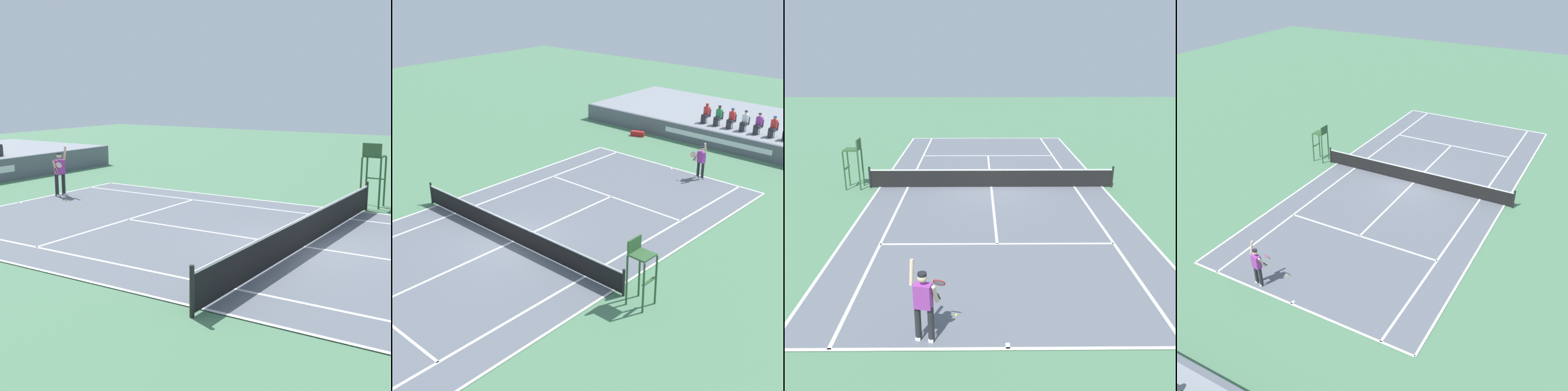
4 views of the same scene
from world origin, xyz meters
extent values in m
plane|color=#4C7A56|center=(0.00, 0.00, 0.00)|extent=(80.00, 80.00, 0.00)
cube|color=slate|center=(0.00, 0.00, 0.01)|extent=(10.98, 23.78, 0.02)
cube|color=white|center=(0.00, 11.89, 0.02)|extent=(10.98, 0.10, 0.01)
cube|color=white|center=(0.00, -11.89, 0.02)|extent=(10.98, 0.10, 0.01)
cube|color=white|center=(-5.49, 0.00, 0.02)|extent=(0.10, 23.78, 0.01)
cube|color=white|center=(5.49, 0.00, 0.02)|extent=(0.10, 23.78, 0.01)
cube|color=white|center=(-4.11, 0.00, 0.02)|extent=(0.10, 23.78, 0.01)
cube|color=white|center=(4.11, 0.00, 0.02)|extent=(0.10, 23.78, 0.01)
cube|color=white|center=(0.00, 6.40, 0.02)|extent=(8.22, 0.10, 0.01)
cube|color=white|center=(0.00, -6.40, 0.02)|extent=(8.22, 0.10, 0.01)
cube|color=white|center=(0.00, 0.00, 0.02)|extent=(0.10, 12.80, 0.01)
cube|color=white|center=(0.00, 11.79, 0.02)|extent=(0.10, 0.20, 0.01)
cube|color=white|center=(0.00, -11.79, 0.02)|extent=(0.10, 0.20, 0.01)
cylinder|color=black|center=(-5.94, 0.00, 0.54)|extent=(0.10, 0.10, 1.07)
cylinder|color=black|center=(5.94, 0.00, 0.54)|extent=(0.10, 0.10, 1.07)
cube|color=black|center=(0.00, 0.00, 0.48)|extent=(11.78, 0.02, 0.84)
cube|color=white|center=(0.00, 0.00, 0.90)|extent=(11.78, 0.03, 0.06)
cube|color=#565B66|center=(0.00, 16.55, 0.55)|extent=(21.24, 0.24, 1.10)
cube|color=silver|center=(0.00, 16.43, 0.60)|extent=(7.43, 0.01, 0.32)
cylinder|color=#232328|center=(2.09, 11.52, 0.46)|extent=(0.15, 0.15, 0.92)
cylinder|color=#232328|center=(1.78, 11.59, 0.46)|extent=(0.15, 0.15, 0.92)
cube|color=white|center=(2.08, 11.46, 0.05)|extent=(0.18, 0.30, 0.10)
cube|color=white|center=(1.77, 11.53, 0.05)|extent=(0.18, 0.30, 0.10)
cube|color=purple|center=(1.94, 11.56, 1.22)|extent=(0.44, 0.32, 0.60)
sphere|color=beige|center=(1.94, 11.56, 1.69)|extent=(0.22, 0.22, 0.22)
cylinder|color=black|center=(1.94, 11.56, 1.78)|extent=(0.21, 0.21, 0.06)
cylinder|color=beige|center=(2.18, 11.47, 1.78)|extent=(0.14, 0.23, 0.61)
cylinder|color=beige|center=(1.66, 11.52, 1.24)|extent=(0.16, 0.34, 0.56)
cylinder|color=black|center=(1.59, 11.41, 1.11)|extent=(0.08, 0.19, 0.25)
torus|color=red|center=(1.59, 11.23, 1.37)|extent=(0.34, 0.26, 0.26)
cylinder|color=silver|center=(1.59, 11.23, 1.37)|extent=(0.30, 0.22, 0.22)
sphere|color=#D1E533|center=(1.25, 10.59, 0.03)|extent=(0.07, 0.07, 0.07)
cylinder|color=#2D562D|center=(7.04, 0.35, 0.95)|extent=(0.07, 0.07, 1.90)
cylinder|color=#2D562D|center=(7.04, -0.35, 0.95)|extent=(0.07, 0.07, 1.90)
cylinder|color=#2D562D|center=(6.34, 0.35, 0.95)|extent=(0.07, 0.07, 1.90)
cylinder|color=#2D562D|center=(6.34, -0.35, 0.95)|extent=(0.07, 0.07, 1.90)
cube|color=#2D562D|center=(6.69, 0.00, 1.93)|extent=(0.70, 0.70, 0.06)
cube|color=#2D562D|center=(6.34, 0.00, 2.20)|extent=(0.06, 0.70, 0.48)
cube|color=#2D562D|center=(7.01, 0.00, 1.04)|extent=(0.10, 0.70, 0.04)
camera|label=1|loc=(-14.97, -5.80, 4.48)|focal=52.96mm
camera|label=2|loc=(16.01, -12.95, 10.93)|focal=50.46mm
camera|label=3|loc=(0.71, 19.90, 6.56)|focal=39.02mm
camera|label=4|loc=(-9.64, 22.49, 13.04)|focal=42.16mm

